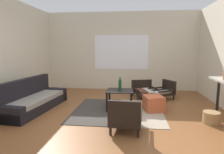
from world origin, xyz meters
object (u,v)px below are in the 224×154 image
object	(u,v)px
coffee_table	(120,94)
armchair_striped_foreground	(126,118)
ottoman_orange	(153,103)
armchair_by_window	(144,90)
couch	(33,100)
glass_bottle	(120,85)
wicker_basket	(211,118)
armchair_corner	(164,90)

from	to	relation	value
coffee_table	armchair_striped_foreground	xyz separation A→B (m)	(0.19, -1.28, -0.11)
coffee_table	ottoman_orange	bearing A→B (deg)	-3.34
armchair_by_window	ottoman_orange	size ratio (longest dim) A/B	1.88
couch	glass_bottle	xyz separation A→B (m)	(2.07, 0.28, 0.37)
glass_bottle	couch	bearing A→B (deg)	-172.35
couch	armchair_by_window	xyz separation A→B (m)	(2.70, 1.53, 0.00)
armchair_by_window	wicker_basket	distance (m)	2.32
armchair_by_window	wicker_basket	bearing A→B (deg)	-58.63
glass_bottle	coffee_table	bearing A→B (deg)	-98.36
coffee_table	wicker_basket	world-z (taller)	coffee_table
coffee_table	armchair_by_window	bearing A→B (deg)	63.51
coffee_table	ottoman_orange	distance (m)	0.82
armchair_corner	glass_bottle	size ratio (longest dim) A/B	2.47
ottoman_orange	glass_bottle	size ratio (longest dim) A/B	1.35
armchair_corner	glass_bottle	world-z (taller)	glass_bottle
armchair_by_window	glass_bottle	xyz separation A→B (m)	(-0.63, -1.25, 0.37)
couch	armchair_corner	bearing A→B (deg)	23.25
armchair_corner	wicker_basket	xyz separation A→B (m)	(0.64, -1.86, -0.13)
armchair_by_window	armchair_striped_foreground	size ratio (longest dim) A/B	1.19
armchair_striped_foreground	glass_bottle	xyz separation A→B (m)	(-0.19, 1.31, 0.34)
glass_bottle	armchair_striped_foreground	bearing A→B (deg)	-81.78
coffee_table	armchair_corner	distance (m)	1.67
armchair_by_window	glass_bottle	distance (m)	1.45
armchair_corner	glass_bottle	bearing A→B (deg)	-136.78
coffee_table	wicker_basket	size ratio (longest dim) A/B	2.00
coffee_table	armchair_striped_foreground	distance (m)	1.30
armchair_by_window	coffee_table	bearing A→B (deg)	-116.49
couch	ottoman_orange	world-z (taller)	couch
armchair_by_window	couch	bearing A→B (deg)	-150.51
glass_bottle	wicker_basket	world-z (taller)	glass_bottle
armchair_by_window	ottoman_orange	bearing A→B (deg)	-83.21
armchair_corner	wicker_basket	world-z (taller)	armchair_corner
armchair_striped_foreground	armchair_by_window	bearing A→B (deg)	80.18
ottoman_orange	wicker_basket	world-z (taller)	ottoman_orange
couch	armchair_corner	xyz separation A→B (m)	(3.27, 1.40, 0.01)
ottoman_orange	armchair_striped_foreground	bearing A→B (deg)	-115.91
wicker_basket	glass_bottle	bearing A→B (deg)	158.36
armchair_striped_foreground	glass_bottle	bearing A→B (deg)	98.22
couch	ottoman_orange	xyz separation A→B (m)	(2.86, 0.21, -0.05)
couch	glass_bottle	size ratio (longest dim) A/B	6.58
couch	armchair_striped_foreground	bearing A→B (deg)	-24.52
coffee_table	armchair_corner	xyz separation A→B (m)	(1.20, 1.15, -0.14)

